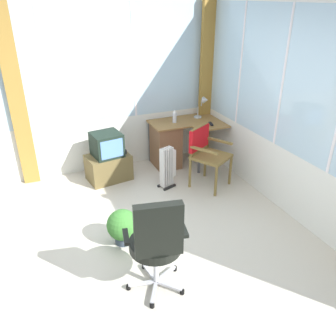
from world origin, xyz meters
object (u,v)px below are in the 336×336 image
at_px(tv_remote, 211,124).
at_px(spray_bottle, 175,116).
at_px(potted_plant, 123,226).
at_px(office_chair, 157,240).
at_px(desk, 168,143).
at_px(space_heater, 168,167).
at_px(desk_lamp, 204,104).
at_px(wooden_armchair, 205,148).
at_px(tv_on_stand, 108,159).

relative_size(tv_remote, spray_bottle, 0.69).
bearing_deg(potted_plant, office_chair, -83.56).
bearing_deg(desk, tv_remote, -28.07).
xyz_separation_m(desk, space_heater, (-0.30, -0.69, -0.07)).
bearing_deg(office_chair, tv_remote, 51.27).
bearing_deg(spray_bottle, desk_lamp, 3.25).
relative_size(tv_remote, potted_plant, 0.35).
bearing_deg(desk, wooden_armchair, -73.89).
distance_m(desk_lamp, spray_bottle, 0.56).
height_order(desk_lamp, office_chair, desk_lamp).
bearing_deg(tv_on_stand, potted_plant, -98.59).
relative_size(spray_bottle, potted_plant, 0.50).
relative_size(spray_bottle, tv_on_stand, 0.28).
bearing_deg(desk_lamp, wooden_armchair, -116.20).
height_order(desk, desk_lamp, desk_lamp).
xyz_separation_m(desk, tv_on_stand, (-1.06, -0.13, -0.06)).
bearing_deg(spray_bottle, office_chair, -116.98).
xyz_separation_m(spray_bottle, tv_on_stand, (-1.17, -0.12, -0.51)).
bearing_deg(wooden_armchair, tv_on_stand, 151.78).
bearing_deg(office_chair, potted_plant, 96.44).
xyz_separation_m(tv_on_stand, space_heater, (0.76, -0.57, -0.02)).
relative_size(space_heater, potted_plant, 1.48).
relative_size(office_chair, space_heater, 1.68).
relative_size(office_chair, potted_plant, 2.48).
xyz_separation_m(desk_lamp, tv_on_stand, (-1.71, -0.15, -0.64)).
relative_size(office_chair, tv_on_stand, 1.39).
relative_size(tv_remote, tv_on_stand, 0.20).
bearing_deg(spray_bottle, potted_plant, -129.29).
height_order(tv_remote, office_chair, office_chair).
bearing_deg(spray_bottle, tv_on_stand, -174.10).
bearing_deg(tv_on_stand, desk, 6.78).
xyz_separation_m(spray_bottle, potted_plant, (-1.41, -1.72, -0.61)).
bearing_deg(wooden_armchair, office_chair, -129.20).
relative_size(desk_lamp, potted_plant, 0.86).
relative_size(desk_lamp, spray_bottle, 1.71).
distance_m(spray_bottle, office_chair, 2.90).
distance_m(desk_lamp, tv_on_stand, 1.83).
height_order(tv_on_stand, potted_plant, tv_on_stand).
bearing_deg(tv_remote, potted_plant, -129.46).
relative_size(wooden_armchair, space_heater, 1.42).
distance_m(tv_remote, space_heater, 1.07).
bearing_deg(desk_lamp, space_heater, -142.84).
xyz_separation_m(wooden_armchair, tv_on_stand, (-1.29, 0.69, -0.25)).
height_order(tv_remote, potted_plant, tv_remote).
distance_m(desk, space_heater, 0.76).
xyz_separation_m(tv_remote, spray_bottle, (-0.50, 0.32, 0.09)).
height_order(desk, tv_remote, tv_remote).
relative_size(wooden_armchair, office_chair, 0.85).
height_order(spray_bottle, wooden_armchair, spray_bottle).
relative_size(desk, space_heater, 1.79).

